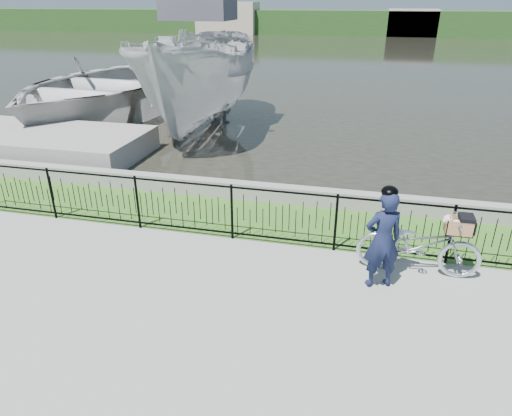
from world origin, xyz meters
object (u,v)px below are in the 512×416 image
(cyclist, at_px, (383,239))
(boat_near, at_px, (202,77))
(bicycle_rig, at_px, (419,244))
(boat_far, at_px, (110,86))

(cyclist, xyz_separation_m, boat_near, (-6.08, 8.61, 1.02))
(bicycle_rig, relative_size, boat_near, 0.22)
(boat_near, height_order, boat_far, boat_near)
(boat_far, bearing_deg, bicycle_rig, -40.57)
(bicycle_rig, bearing_deg, cyclist, -138.93)
(cyclist, relative_size, boat_near, 0.19)
(bicycle_rig, height_order, boat_near, boat_near)
(cyclist, height_order, boat_far, boat_far)
(cyclist, relative_size, boat_far, 0.15)
(cyclist, distance_m, boat_far, 14.76)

